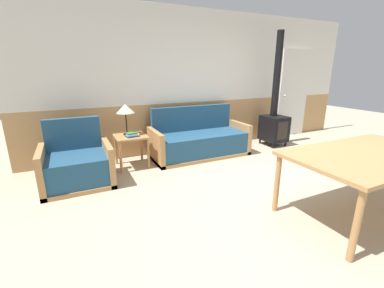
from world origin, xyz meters
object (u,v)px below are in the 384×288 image
object	(u,v)px
couch	(199,142)
wood_stove	(275,117)
dining_table	(369,158)
table_lamp	(125,109)
side_table	(131,141)
armchair	(77,166)

from	to	relation	value
couch	wood_stove	distance (m)	1.82
dining_table	table_lamp	bearing A→B (deg)	127.36
side_table	wood_stove	distance (m)	3.08
side_table	table_lamp	distance (m)	0.53
table_lamp	wood_stove	bearing A→B (deg)	-2.18
couch	dining_table	bearing A→B (deg)	-74.34
table_lamp	dining_table	world-z (taller)	table_lamp
armchair	table_lamp	world-z (taller)	table_lamp
table_lamp	dining_table	xyz separation A→B (m)	(2.07, -2.71, -0.30)
dining_table	side_table	bearing A→B (deg)	127.80
couch	armchair	xyz separation A→B (m)	(-2.16, -0.38, -0.00)
couch	dining_table	world-z (taller)	couch
couch	side_table	world-z (taller)	couch
couch	armchair	distance (m)	2.19
armchair	wood_stove	world-z (taller)	wood_stove
dining_table	wood_stove	distance (m)	2.79
couch	side_table	distance (m)	1.31
wood_stove	table_lamp	bearing A→B (deg)	177.82
side_table	table_lamp	xyz separation A→B (m)	(-0.04, 0.09, 0.52)
couch	armchair	bearing A→B (deg)	-170.08
table_lamp	wood_stove	size ratio (longest dim) A/B	0.22
side_table	dining_table	world-z (taller)	dining_table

